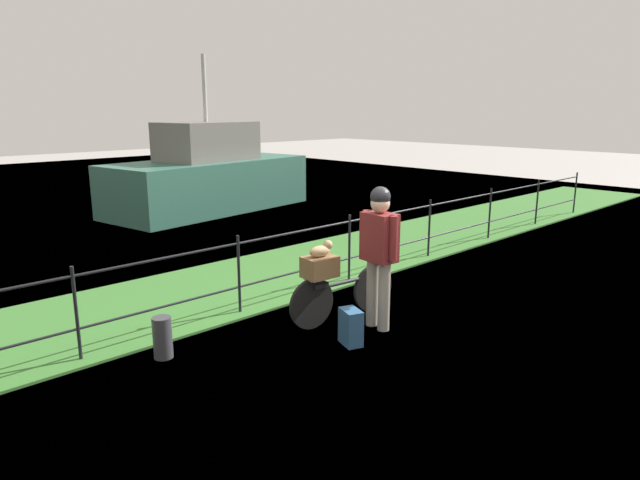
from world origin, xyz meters
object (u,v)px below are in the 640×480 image
(wooden_crate, at_px, (320,267))
(terrier_dog, at_px, (321,250))
(bicycle_main, at_px, (342,294))
(mooring_bollard, at_px, (163,338))
(moored_boat_near, at_px, (208,177))
(backpack_on_paving, at_px, (351,327))
(cyclist_person, at_px, (379,245))

(wooden_crate, xyz_separation_m, terrier_dog, (0.02, -0.00, 0.20))
(bicycle_main, xyz_separation_m, wooden_crate, (-0.34, 0.04, 0.41))
(bicycle_main, bearing_deg, mooring_bollard, 165.96)
(mooring_bollard, bearing_deg, bicycle_main, -14.04)
(wooden_crate, relative_size, moored_boat_near, 0.07)
(terrier_dog, bearing_deg, backpack_on_paving, -103.35)
(bicycle_main, relative_size, terrier_dog, 4.91)
(bicycle_main, bearing_deg, moored_boat_near, 68.28)
(bicycle_main, xyz_separation_m, cyclist_person, (0.12, -0.47, 0.68))
(mooring_bollard, bearing_deg, cyclist_person, -23.94)
(mooring_bollard, bearing_deg, terrier_dog, -15.38)
(cyclist_person, relative_size, moored_boat_near, 0.31)
(backpack_on_paving, bearing_deg, terrier_dog, 7.08)
(terrier_dog, xyz_separation_m, backpack_on_paving, (-0.15, -0.62, -0.73))
(cyclist_person, relative_size, backpack_on_paving, 4.21)
(moored_boat_near, bearing_deg, terrier_dog, -113.84)
(wooden_crate, distance_m, terrier_dog, 0.20)
(cyclist_person, height_order, moored_boat_near, moored_boat_near)
(wooden_crate, relative_size, backpack_on_paving, 0.97)
(cyclist_person, distance_m, moored_boat_near, 8.65)
(bicycle_main, distance_m, moored_boat_near, 8.27)
(bicycle_main, distance_m, wooden_crate, 0.54)
(moored_boat_near, bearing_deg, wooden_crate, -114.00)
(backpack_on_paving, bearing_deg, cyclist_person, -58.19)
(wooden_crate, distance_m, backpack_on_paving, 0.83)
(wooden_crate, distance_m, moored_boat_near, 8.36)
(bicycle_main, xyz_separation_m, backpack_on_paving, (-0.47, -0.58, -0.13))
(bicycle_main, relative_size, moored_boat_near, 0.29)
(moored_boat_near, bearing_deg, mooring_bollard, -125.97)
(bicycle_main, distance_m, mooring_bollard, 2.19)
(cyclist_person, xyz_separation_m, backpack_on_paving, (-0.59, -0.12, -0.80))
(wooden_crate, height_order, cyclist_person, cyclist_person)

